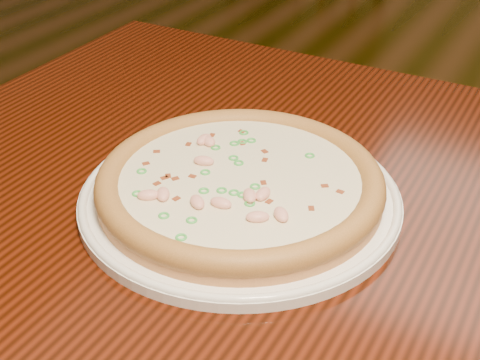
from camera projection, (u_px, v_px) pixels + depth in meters
The scene contains 4 objects.
ground at pixel (423, 341), 1.59m from camera, with size 9.00×9.00×0.00m, color black.
hero_table at pixel (348, 277), 0.80m from camera, with size 1.20×0.80×0.75m.
plate at pixel (240, 196), 0.76m from camera, with size 0.36×0.36×0.02m.
pizza at pixel (240, 182), 0.75m from camera, with size 0.32×0.32×0.03m.
Camera 1 is at (0.17, -1.21, 1.18)m, focal length 50.00 mm.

